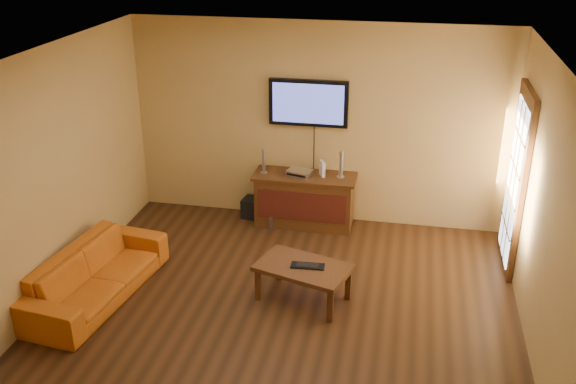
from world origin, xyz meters
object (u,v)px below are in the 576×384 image
(media_console, at_px, (304,200))
(subwoofer, at_px, (253,208))
(coffee_table, at_px, (303,270))
(speaker_left, at_px, (264,162))
(game_console, at_px, (322,169))
(av_receiver, at_px, (300,172))
(speaker_right, at_px, (341,166))
(keyboard, at_px, (308,266))
(bottle, at_px, (271,222))
(sofa, at_px, (95,267))
(television, at_px, (308,103))

(media_console, xyz_separation_m, subwoofer, (-0.74, 0.09, -0.23))
(coffee_table, xyz_separation_m, subwoofer, (-1.05, 1.92, -0.23))
(coffee_table, height_order, speaker_left, speaker_left)
(game_console, height_order, subwoofer, game_console)
(media_console, distance_m, speaker_left, 0.75)
(av_receiver, bearing_deg, speaker_right, 17.83)
(av_receiver, bearing_deg, keyboard, -62.16)
(subwoofer, height_order, bottle, subwoofer)
(game_console, relative_size, subwoofer, 0.76)
(sofa, distance_m, av_receiver, 2.93)
(sofa, relative_size, speaker_left, 5.65)
(speaker_left, bearing_deg, subwoofer, 151.41)
(speaker_right, bearing_deg, sofa, -136.98)
(speaker_right, xyz_separation_m, game_console, (-0.25, 0.00, -0.06))
(speaker_left, height_order, av_receiver, speaker_left)
(speaker_right, relative_size, keyboard, 0.97)
(keyboard, bearing_deg, media_console, 101.00)
(sofa, distance_m, keyboard, 2.33)
(sofa, relative_size, av_receiver, 6.14)
(subwoofer, bearing_deg, speaker_left, -21.57)
(coffee_table, distance_m, speaker_left, 2.08)
(av_receiver, bearing_deg, coffee_table, -63.54)
(sofa, height_order, bottle, sofa)
(speaker_left, bearing_deg, keyboard, -63.47)
(television, height_order, speaker_left, television)
(av_receiver, bearing_deg, speaker_left, -163.43)
(television, bearing_deg, speaker_left, -156.95)
(speaker_right, bearing_deg, subwoofer, 177.20)
(media_console, bearing_deg, keyboard, -79.00)
(coffee_table, height_order, speaker_right, speaker_right)
(coffee_table, xyz_separation_m, speaker_left, (-0.86, 1.82, 0.51))
(media_console, distance_m, speaker_right, 0.71)
(media_console, relative_size, av_receiver, 4.38)
(keyboard, bearing_deg, game_console, 93.97)
(television, xyz_separation_m, speaker_left, (-0.55, -0.24, -0.77))
(game_console, xyz_separation_m, bottle, (-0.64, -0.26, -0.72))
(television, relative_size, av_receiver, 3.34)
(av_receiver, bearing_deg, game_console, 20.61)
(speaker_right, relative_size, subwoofer, 1.33)
(media_console, relative_size, sofa, 0.71)
(media_console, xyz_separation_m, sofa, (-1.94, -2.22, 0.01))
(media_console, xyz_separation_m, av_receiver, (-0.07, -0.00, 0.39))
(av_receiver, distance_m, bottle, 0.78)
(speaker_left, bearing_deg, sofa, -122.09)
(subwoofer, bearing_deg, television, 16.99)
(television, relative_size, sofa, 0.54)
(television, height_order, game_console, television)
(sofa, height_order, keyboard, sofa)
(sofa, distance_m, bottle, 2.52)
(sofa, height_order, speaker_left, speaker_left)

